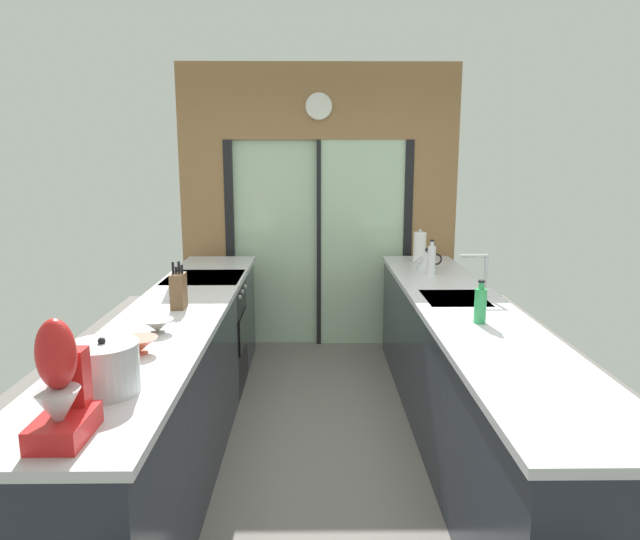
# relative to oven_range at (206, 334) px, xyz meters

# --- Properties ---
(ground_plane) EXTENTS (5.04, 7.60, 0.02)m
(ground_plane) POSITION_rel_oven_range_xyz_m (0.91, -0.65, -0.47)
(ground_plane) COLOR slate
(back_wall_unit) EXTENTS (2.64, 0.12, 2.70)m
(back_wall_unit) POSITION_rel_oven_range_xyz_m (0.91, 1.15, 1.07)
(back_wall_unit) COLOR olive
(back_wall_unit) RESTS_ON ground_plane
(left_counter_run) EXTENTS (0.62, 3.80, 0.92)m
(left_counter_run) POSITION_rel_oven_range_xyz_m (-0.00, -1.12, 0.01)
(left_counter_run) COLOR #1E232D
(left_counter_run) RESTS_ON ground_plane
(right_counter_run) EXTENTS (0.62, 3.80, 0.92)m
(right_counter_run) POSITION_rel_oven_range_xyz_m (1.82, -0.95, 0.01)
(right_counter_run) COLOR #1E232D
(right_counter_run) RESTS_ON ground_plane
(sink_faucet) EXTENTS (0.19, 0.02, 0.30)m
(sink_faucet) POSITION_rel_oven_range_xyz_m (1.97, -0.70, 0.66)
(sink_faucet) COLOR #B7BABC
(sink_faucet) RESTS_ON right_counter_run
(oven_range) EXTENTS (0.60, 0.60, 0.92)m
(oven_range) POSITION_rel_oven_range_xyz_m (0.00, 0.00, 0.00)
(oven_range) COLOR black
(oven_range) RESTS_ON ground_plane
(mixing_bowl_near) EXTENTS (0.18, 0.18, 0.08)m
(mixing_bowl_near) POSITION_rel_oven_range_xyz_m (0.02, -1.79, 0.51)
(mixing_bowl_near) COLOR #BC4C38
(mixing_bowl_near) RESTS_ON left_counter_run
(mixing_bowl_far) EXTENTS (0.17, 0.17, 0.07)m
(mixing_bowl_far) POSITION_rel_oven_range_xyz_m (0.02, -1.45, 0.50)
(mixing_bowl_far) COLOR gray
(mixing_bowl_far) RESTS_ON left_counter_run
(knife_block) EXTENTS (0.08, 0.14, 0.30)m
(knife_block) POSITION_rel_oven_range_xyz_m (0.02, -0.94, 0.58)
(knife_block) COLOR brown
(knife_block) RESTS_ON left_counter_run
(stand_mixer) EXTENTS (0.17, 0.27, 0.42)m
(stand_mixer) POSITION_rel_oven_range_xyz_m (0.02, -2.64, 0.63)
(stand_mixer) COLOR red
(stand_mixer) RESTS_ON left_counter_run
(stock_pot) EXTENTS (0.29, 0.29, 0.23)m
(stock_pot) POSITION_rel_oven_range_xyz_m (0.02, -2.25, 0.57)
(stock_pot) COLOR #B7BABC
(stock_pot) RESTS_ON left_counter_run
(kettle) EXTENTS (0.25, 0.17, 0.18)m
(kettle) POSITION_rel_oven_range_xyz_m (1.80, 0.30, 0.54)
(kettle) COLOR #B7BABC
(kettle) RESTS_ON right_counter_run
(soap_bottle_near) EXTENTS (0.07, 0.07, 0.25)m
(soap_bottle_near) POSITION_rel_oven_range_xyz_m (1.80, -1.29, 0.57)
(soap_bottle_near) COLOR #339E56
(soap_bottle_near) RESTS_ON right_counter_run
(soap_bottle_far) EXTENTS (0.06, 0.06, 0.28)m
(soap_bottle_far) POSITION_rel_oven_range_xyz_m (1.80, 0.09, 0.58)
(soap_bottle_far) COLOR silver
(soap_bottle_far) RESTS_ON right_counter_run
(paper_towel_roll) EXTENTS (0.13, 0.13, 0.30)m
(paper_towel_roll) POSITION_rel_oven_range_xyz_m (1.80, 0.62, 0.60)
(paper_towel_roll) COLOR #B7BABC
(paper_towel_roll) RESTS_ON right_counter_run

